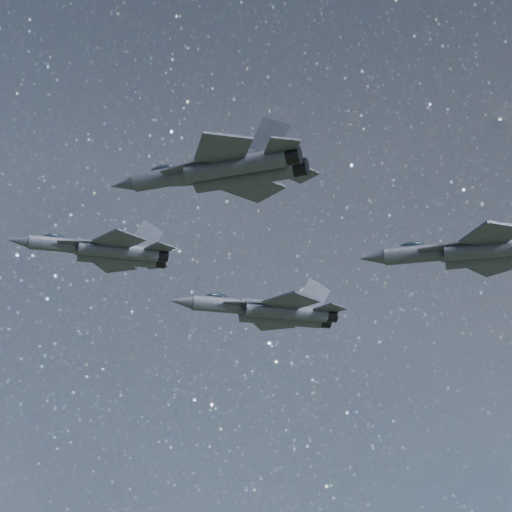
{
  "coord_description": "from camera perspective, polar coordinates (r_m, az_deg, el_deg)",
  "views": [
    {
      "loc": [
        10.47,
        -75.78,
        117.77
      ],
      "look_at": [
        3.23,
        1.95,
        149.82
      ],
      "focal_mm": 60.0,
      "sensor_mm": 36.0,
      "label": 1
    }
  ],
  "objects": [
    {
      "name": "jet_left",
      "position": [
        96.57,
        0.93,
        -3.68
      ],
      "size": [
        19.79,
        13.21,
        5.02
      ],
      "rotation": [
        0.0,
        0.0,
        0.34
      ],
      "color": "#333640"
    },
    {
      "name": "jet_right",
      "position": [
        72.35,
        -2.13,
        5.72
      ],
      "size": [
        18.61,
        12.69,
        4.67
      ],
      "rotation": [
        0.0,
        0.0,
        -0.24
      ],
      "color": "#333640"
    },
    {
      "name": "jet_slot",
      "position": [
        83.56,
        14.57,
        0.33
      ],
      "size": [
        19.63,
        13.63,
        4.93
      ],
      "rotation": [
        0.0,
        0.0,
        -0.15
      ],
      "color": "#333640"
    },
    {
      "name": "jet_lead",
      "position": [
        90.51,
        -10.04,
        0.35
      ],
      "size": [
        17.2,
        11.49,
        4.36
      ],
      "rotation": [
        0.0,
        0.0,
        0.34
      ],
      "color": "#333640"
    }
  ]
}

